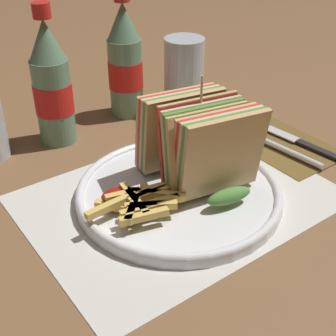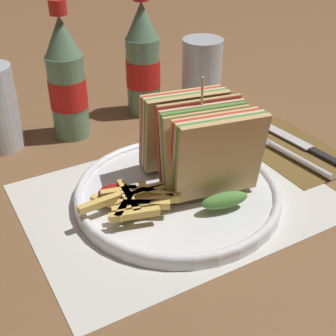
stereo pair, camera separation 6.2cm
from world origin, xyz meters
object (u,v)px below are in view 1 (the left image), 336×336
(coke_bottle_near, at_px, (52,86))
(fork, at_px, (279,147))
(plate_main, at_px, (177,193))
(glass_near, at_px, (184,79))
(coke_bottle_far, at_px, (125,63))
(club_sandwich, at_px, (200,144))
(knife, at_px, (288,137))

(coke_bottle_near, bearing_deg, fork, -42.53)
(coke_bottle_near, bearing_deg, plate_main, -77.45)
(fork, distance_m, coke_bottle_near, 0.37)
(plate_main, xyz_separation_m, coke_bottle_near, (-0.06, 0.25, 0.08))
(glass_near, bearing_deg, coke_bottle_far, 153.41)
(club_sandwich, xyz_separation_m, coke_bottle_near, (-0.09, 0.25, 0.02))
(club_sandwich, bearing_deg, plate_main, -179.80)
(club_sandwich, bearing_deg, knife, 6.52)
(coke_bottle_near, bearing_deg, glass_near, -6.29)
(plate_main, relative_size, club_sandwich, 1.67)
(plate_main, height_order, coke_bottle_near, coke_bottle_near)
(knife, bearing_deg, glass_near, 102.70)
(club_sandwich, relative_size, glass_near, 1.24)
(club_sandwich, xyz_separation_m, knife, (0.21, 0.02, -0.07))
(plate_main, xyz_separation_m, club_sandwich, (0.04, 0.00, 0.06))
(plate_main, xyz_separation_m, coke_bottle_far, (0.09, 0.27, 0.08))
(plate_main, relative_size, knife, 1.33)
(knife, bearing_deg, plate_main, -179.99)
(plate_main, bearing_deg, knife, 5.59)
(knife, xyz_separation_m, coke_bottle_near, (-0.30, 0.22, 0.09))
(club_sandwich, relative_size, coke_bottle_far, 0.75)
(club_sandwich, bearing_deg, coke_bottle_far, 78.82)
(club_sandwich, height_order, glass_near, club_sandwich)
(club_sandwich, xyz_separation_m, coke_bottle_far, (0.05, 0.27, 0.02))
(coke_bottle_near, xyz_separation_m, glass_near, (0.24, -0.03, -0.04))
(glass_near, bearing_deg, plate_main, -129.54)
(knife, height_order, coke_bottle_far, coke_bottle_far)
(club_sandwich, distance_m, fork, 0.18)
(fork, xyz_separation_m, knife, (0.04, 0.02, -0.00))
(plate_main, bearing_deg, coke_bottle_near, 102.55)
(fork, bearing_deg, club_sandwich, 176.96)
(club_sandwich, distance_m, coke_bottle_far, 0.27)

